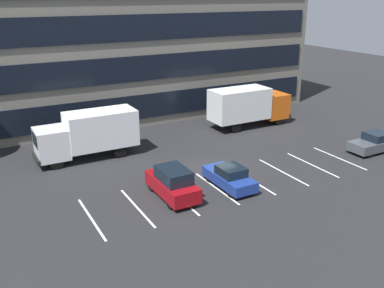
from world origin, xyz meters
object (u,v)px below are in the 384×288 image
at_px(box_truck_orange, 248,105).
at_px(sedan_charcoal, 375,143).
at_px(suv_maroon, 173,183).
at_px(box_truck_white, 89,133).
at_px(sedan_navy, 229,177).

distance_m(box_truck_orange, sedan_charcoal, 11.74).
bearing_deg(suv_maroon, box_truck_orange, 37.81).
bearing_deg(sedan_charcoal, box_truck_orange, 114.99).
bearing_deg(box_truck_white, suv_maroon, -74.21).
bearing_deg(box_truck_orange, sedan_charcoal, -65.01).
bearing_deg(sedan_charcoal, sedan_navy, 179.94).
relative_size(box_truck_white, suv_maroon, 1.77).
distance_m(box_truck_orange, sedan_navy, 13.98).
bearing_deg(sedan_charcoal, suv_maroon, 178.45).
xyz_separation_m(box_truck_white, suv_maroon, (2.60, -9.18, -1.07)).
bearing_deg(suv_maroon, box_truck_white, 105.79).
distance_m(box_truck_orange, suv_maroon, 16.49).
bearing_deg(sedan_navy, sedan_charcoal, -0.06).
height_order(box_truck_white, suv_maroon, box_truck_white).
bearing_deg(sedan_charcoal, box_truck_white, 154.77).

